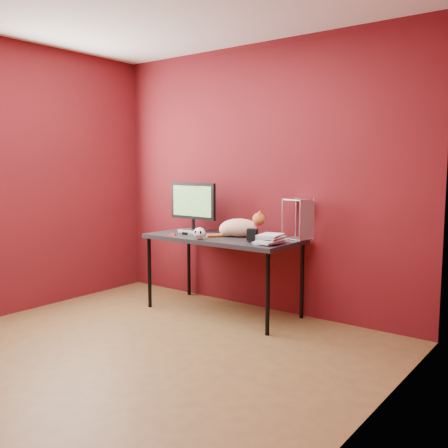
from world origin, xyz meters
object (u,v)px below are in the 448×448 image
Objects in this scene: cat at (240,228)px; skull_mug at (199,233)px; monitor at (193,204)px; book_stack at (263,187)px; desk at (223,241)px; speaker at (252,236)px.

skull_mug is at bearing -144.27° from cat.
monitor is at bearing 151.12° from cat.
cat is 0.48× the size of book_stack.
speaker is (0.42, -0.12, 0.11)m from desk.
skull_mug is (0.42, -0.40, -0.22)m from monitor.
speaker is 0.12× the size of book_stack.
skull_mug is (-0.20, -0.36, -0.03)m from cat.
speaker reaches higher than skull_mug.
monitor reaches higher than skull_mug.
book_stack reaches higher than monitor.
cat reaches higher than desk.
cat is (0.62, -0.04, -0.19)m from monitor.
cat is 3.97× the size of speaker.
monitor is at bearing 167.23° from book_stack.
monitor reaches higher than cat.
speaker is at bearing -176.11° from book_stack.
skull_mug is at bearing -176.28° from speaker.
cat reaches higher than skull_mug.
cat is 3.86× the size of skull_mug.
book_stack is (1.00, -0.23, 0.21)m from monitor.
monitor is 4.76× the size of skull_mug.
skull_mug is 0.74m from book_stack.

